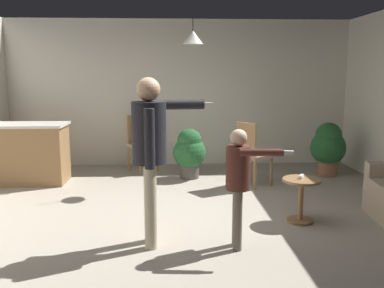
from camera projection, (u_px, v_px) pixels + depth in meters
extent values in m
plane|color=#9E9384|center=(186.00, 223.00, 4.82)|extent=(7.68, 7.68, 0.00)
cube|color=silver|center=(180.00, 93.00, 7.74)|extent=(6.40, 0.10, 2.70)
cylinder|color=olive|center=(372.00, 209.00, 5.24)|extent=(0.05, 0.05, 0.06)
cube|color=olive|center=(27.00, 155.00, 6.51)|extent=(1.20, 0.60, 0.91)
cube|color=beige|center=(25.00, 125.00, 6.43)|extent=(1.26, 0.66, 0.04)
cylinder|color=olive|center=(302.00, 180.00, 4.78)|extent=(0.44, 0.44, 0.03)
cylinder|color=olive|center=(301.00, 202.00, 4.83)|extent=(0.06, 0.06, 0.49)
cylinder|color=olive|center=(300.00, 220.00, 4.87)|extent=(0.31, 0.31, 0.03)
cylinder|color=tan|center=(150.00, 202.00, 4.24)|extent=(0.12, 0.12, 0.86)
cylinder|color=tan|center=(151.00, 207.00, 4.07)|extent=(0.12, 0.12, 0.86)
cylinder|color=black|center=(149.00, 133.00, 4.03)|extent=(0.34, 0.34, 0.61)
sphere|color=tan|center=(148.00, 89.00, 3.96)|extent=(0.23, 0.23, 0.23)
cylinder|color=black|center=(176.00, 105.00, 4.21)|extent=(0.58, 0.14, 0.10)
cube|color=white|center=(207.00, 104.00, 4.25)|extent=(0.13, 0.05, 0.04)
cylinder|color=black|center=(150.00, 139.00, 3.84)|extent=(0.10, 0.10, 0.57)
cylinder|color=#60564C|center=(237.00, 216.00, 4.17)|extent=(0.09, 0.09, 0.61)
cylinder|color=#60564C|center=(238.00, 221.00, 4.04)|extent=(0.09, 0.09, 0.61)
cylinder|color=#4C261E|center=(238.00, 168.00, 4.01)|extent=(0.24, 0.24, 0.43)
sphere|color=#D8AD8C|center=(239.00, 138.00, 3.96)|extent=(0.16, 0.16, 0.16)
cylinder|color=#4C261E|center=(237.00, 167.00, 4.16)|extent=(0.07, 0.07, 0.41)
cylinder|color=#4C261E|center=(261.00, 152.00, 3.84)|extent=(0.41, 0.10, 0.07)
cube|color=white|center=(287.00, 153.00, 3.83)|extent=(0.13, 0.05, 0.04)
cylinder|color=olive|center=(146.00, 156.00, 7.54)|extent=(0.04, 0.04, 0.45)
cylinder|color=olive|center=(129.00, 159.00, 7.32)|extent=(0.04, 0.04, 0.45)
cylinder|color=olive|center=(157.00, 159.00, 7.27)|extent=(0.04, 0.04, 0.45)
cylinder|color=olive|center=(140.00, 162.00, 7.04)|extent=(0.04, 0.04, 0.45)
cube|color=tan|center=(143.00, 145.00, 7.25)|extent=(0.59, 0.59, 0.05)
cube|color=olive|center=(137.00, 129.00, 7.35)|extent=(0.33, 0.26, 0.50)
cylinder|color=olive|center=(238.00, 171.00, 6.41)|extent=(0.04, 0.04, 0.45)
cylinder|color=olive|center=(255.00, 175.00, 6.13)|extent=(0.04, 0.04, 0.45)
cylinder|color=olive|center=(254.00, 168.00, 6.63)|extent=(0.04, 0.04, 0.45)
cylinder|color=olive|center=(271.00, 172.00, 6.35)|extent=(0.04, 0.04, 0.45)
cube|color=#7F664C|center=(255.00, 156.00, 6.34)|extent=(0.58, 0.58, 0.05)
cube|color=olive|center=(247.00, 139.00, 6.18)|extent=(0.25, 0.33, 0.50)
cylinder|color=brown|center=(327.00, 167.00, 7.05)|extent=(0.35, 0.35, 0.27)
sphere|color=#235B2D|center=(328.00, 148.00, 6.99)|extent=(0.59, 0.59, 0.59)
sphere|color=#235B2D|center=(329.00, 136.00, 6.96)|extent=(0.44, 0.44, 0.44)
cylinder|color=#4C4742|center=(189.00, 171.00, 6.86)|extent=(0.32, 0.32, 0.25)
sphere|color=#235B2D|center=(189.00, 152.00, 6.81)|extent=(0.54, 0.54, 0.54)
sphere|color=#235B2D|center=(189.00, 141.00, 6.78)|extent=(0.41, 0.41, 0.41)
cube|color=white|center=(301.00, 176.00, 4.82)|extent=(0.09, 0.13, 0.04)
cone|color=silver|center=(193.00, 37.00, 6.10)|extent=(0.32, 0.32, 0.20)
cylinder|color=black|center=(193.00, 19.00, 6.06)|extent=(0.01, 0.01, 0.36)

